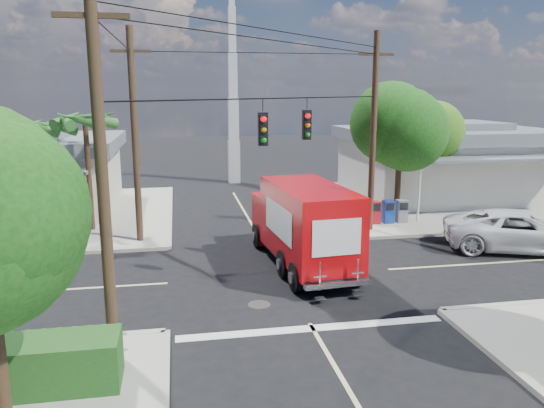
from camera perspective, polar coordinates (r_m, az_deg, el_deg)
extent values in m
plane|color=black|center=(18.97, 1.09, -7.76)|extent=(120.00, 120.00, 0.00)
cube|color=#A8A298|center=(32.62, 16.42, 0.31)|extent=(14.00, 14.00, 0.14)
cube|color=#A6A293|center=(30.15, 4.43, -0.16)|extent=(0.25, 14.00, 0.14)
cube|color=#A6A293|center=(26.72, 23.09, -2.71)|extent=(14.00, 0.25, 0.14)
cube|color=#A8A298|center=(30.14, -24.36, -1.22)|extent=(14.00, 14.00, 0.14)
cube|color=#A6A293|center=(29.20, -10.94, -0.75)|extent=(0.25, 14.00, 0.14)
cube|color=beige|center=(28.46, -2.87, -1.01)|extent=(0.12, 12.00, 0.01)
cube|color=beige|center=(23.03, 26.40, -5.44)|extent=(12.00, 0.12, 0.01)
cube|color=silver|center=(15.10, 4.38, -13.17)|extent=(7.50, 0.40, 0.01)
cube|color=beige|center=(33.89, 18.12, 3.67)|extent=(11.00, 8.00, 3.40)
cube|color=slate|center=(33.67, 18.35, 7.12)|extent=(11.80, 8.80, 0.70)
cube|color=slate|center=(33.64, 18.40, 7.96)|extent=(6.05, 4.40, 0.50)
cube|color=slate|center=(29.56, 22.74, 4.53)|extent=(9.90, 1.80, 0.15)
cylinder|color=silver|center=(26.93, 15.52, 1.25)|extent=(0.12, 0.12, 2.90)
cube|color=beige|center=(31.52, -25.74, 2.29)|extent=(10.00, 8.00, 3.20)
cube|color=slate|center=(31.29, -26.07, 5.81)|extent=(10.80, 8.80, 0.70)
cube|color=slate|center=(31.25, -26.15, 6.72)|extent=(5.50, 4.40, 0.50)
cylinder|color=silver|center=(25.19, -20.27, -0.01)|extent=(0.12, 0.12, 2.70)
cube|color=silver|center=(38.03, -4.11, 4.57)|extent=(0.80, 0.80, 3.00)
cube|color=silver|center=(37.76, -4.18, 9.09)|extent=(0.70, 0.70, 3.00)
cube|color=silver|center=(37.73, -4.25, 13.64)|extent=(0.60, 0.60, 3.00)
cube|color=silver|center=(37.93, -4.32, 18.17)|extent=(0.50, 0.50, 3.00)
cylinder|color=#422D1C|center=(26.90, 13.40, 2.65)|extent=(0.28, 0.28, 4.10)
sphere|color=#10440F|center=(26.62, 13.67, 8.09)|extent=(4.10, 4.10, 4.10)
sphere|color=#10440F|center=(26.63, 12.73, 8.69)|extent=(3.33, 3.33, 3.33)
sphere|color=#10440F|center=(26.50, 14.62, 7.75)|extent=(3.58, 3.58, 3.58)
cylinder|color=#422D1C|center=(30.00, 16.27, 2.94)|extent=(0.28, 0.28, 3.58)
sphere|color=#306413|center=(29.75, 16.53, 7.20)|extent=(3.58, 3.58, 3.58)
sphere|color=#306413|center=(29.73, 15.68, 7.68)|extent=(2.91, 2.91, 2.91)
sphere|color=#306413|center=(29.65, 17.38, 6.92)|extent=(3.14, 3.14, 3.14)
cylinder|color=#422D1C|center=(25.59, -19.09, 2.87)|extent=(0.24, 0.24, 5.00)
cone|color=#2F6A28|center=(25.21, -17.46, 8.80)|extent=(0.50, 2.06, 0.98)
cone|color=#2F6A28|center=(25.95, -18.02, 8.84)|extent=(1.92, 1.68, 0.98)
cone|color=#2F6A28|center=(26.24, -19.64, 8.76)|extent=(2.12, 0.95, 0.98)
cone|color=#2F6A28|center=(25.86, -21.15, 8.61)|extent=(1.34, 2.07, 0.98)
cone|color=#2F6A28|center=(25.10, -21.48, 8.51)|extent=(1.34, 2.07, 0.98)
cone|color=#2F6A28|center=(24.51, -20.28, 8.53)|extent=(2.12, 0.95, 0.98)
cone|color=#2F6A28|center=(24.56, -18.45, 8.66)|extent=(1.92, 1.68, 0.98)
cylinder|color=#422D1C|center=(27.45, -22.73, 2.75)|extent=(0.24, 0.24, 4.60)
cone|color=#2F6A28|center=(27.02, -21.27, 7.87)|extent=(0.50, 2.06, 0.98)
cone|color=#2F6A28|center=(27.78, -21.69, 7.93)|extent=(1.92, 1.68, 0.98)
cone|color=#2F6A28|center=(28.11, -23.16, 7.85)|extent=(2.12, 0.95, 0.98)
cone|color=#2F6A28|center=(27.78, -24.61, 7.69)|extent=(1.34, 2.07, 0.98)
cone|color=#2F6A28|center=(27.02, -25.01, 7.56)|extent=(1.34, 2.07, 0.98)
cone|color=#2F6A28|center=(26.40, -23.98, 7.57)|extent=(2.12, 0.95, 0.98)
cone|color=#2F6A28|center=(26.40, -22.28, 7.71)|extent=(1.92, 1.68, 0.98)
cylinder|color=#473321|center=(12.56, -17.79, 2.63)|extent=(0.28, 0.28, 9.00)
cube|color=#473321|center=(12.51, -18.87, 18.65)|extent=(1.60, 0.12, 0.12)
cylinder|color=#473321|center=(24.40, 10.83, 7.30)|extent=(0.28, 0.28, 9.00)
cube|color=#473321|center=(24.37, 11.16, 15.52)|extent=(1.60, 0.12, 0.12)
cylinder|color=#473321|center=(22.84, -14.52, 6.82)|extent=(0.28, 0.28, 9.00)
cube|color=#473321|center=(22.81, -15.00, 15.60)|extent=(1.60, 0.12, 0.12)
cylinder|color=black|center=(17.85, 1.17, 11.31)|extent=(10.43, 10.43, 0.04)
cube|color=black|center=(16.96, -0.98, 8.06)|extent=(0.30, 0.24, 1.05)
sphere|color=red|center=(16.80, -0.91, 9.15)|extent=(0.20, 0.20, 0.20)
cube|color=black|center=(19.20, 3.75, 8.50)|extent=(0.30, 0.24, 1.05)
sphere|color=red|center=(19.05, 3.87, 9.47)|extent=(0.20, 0.20, 0.20)
cube|color=silver|center=(13.31, -16.04, -14.23)|extent=(0.09, 0.06, 1.00)
cube|color=#A4121B|center=(26.11, 10.95, -0.87)|extent=(0.50, 0.50, 1.10)
cube|color=#143796|center=(26.37, 12.37, -0.81)|extent=(0.50, 0.50, 1.10)
cube|color=slate|center=(26.64, 13.76, -0.75)|extent=(0.50, 0.50, 1.10)
cube|color=black|center=(20.08, 3.16, -5.15)|extent=(2.68, 7.18, 0.23)
cube|color=red|center=(22.42, 0.97, -1.40)|extent=(2.29, 1.72, 1.98)
cube|color=black|center=(22.93, 0.53, -0.17)|extent=(1.90, 0.39, 0.86)
cube|color=silver|center=(23.33, 0.40, -2.46)|extent=(2.07, 0.29, 0.32)
cube|color=red|center=(18.98, 3.98, -1.95)|extent=(2.70, 5.40, 2.61)
cube|color=white|center=(19.35, 7.19, -1.34)|extent=(0.30, 3.23, 1.17)
cube|color=white|center=(18.61, 0.66, -1.78)|extent=(0.30, 3.23, 1.17)
cube|color=white|center=(16.57, 6.99, -3.61)|extent=(1.62, 0.16, 1.17)
cube|color=silver|center=(16.93, 7.01, -8.56)|extent=(2.17, 0.41, 0.16)
cube|color=silver|center=(16.48, 5.15, -7.76)|extent=(0.41, 0.09, 0.90)
cube|color=silver|center=(16.95, 9.18, -7.31)|extent=(0.41, 0.09, 0.90)
cylinder|color=black|center=(22.22, -1.51, -3.45)|extent=(0.37, 1.01, 0.99)
cylinder|color=black|center=(22.78, 3.56, -3.07)|extent=(0.37, 1.01, 0.99)
cylinder|color=black|center=(17.42, 2.64, -7.88)|extent=(0.37, 1.01, 0.99)
cylinder|color=black|center=(18.14, 8.93, -7.20)|extent=(0.37, 1.01, 0.99)
imported|color=silver|center=(23.99, 25.06, -2.64)|extent=(6.46, 4.56, 1.64)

